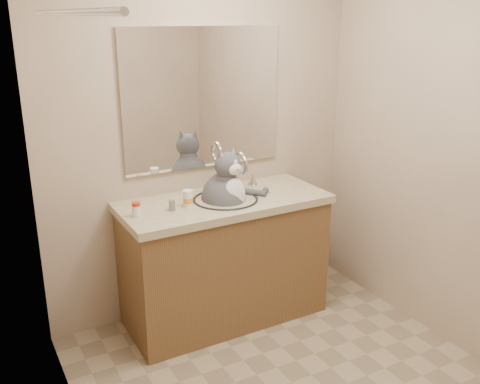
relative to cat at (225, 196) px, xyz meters
name	(u,v)px	position (x,y,z in m)	size (l,w,h in m)	color
room	(318,187)	(0.00, -0.95, 0.33)	(2.22, 2.52, 2.42)	gray
vanity	(225,257)	(0.00, 0.01, -0.43)	(1.34, 0.59, 1.12)	brown
mirror	(204,99)	(0.00, 0.28, 0.58)	(1.10, 0.02, 0.90)	white
shower_curtain	(91,259)	(-1.05, -0.85, 0.16)	(0.02, 1.30, 1.93)	#C6B195
cat	(225,196)	(0.00, 0.00, 0.00)	(0.45, 0.37, 0.56)	#4B4B50
pill_bottle_redcap	(136,209)	(-0.59, -0.02, 0.02)	(0.07, 0.07, 0.09)	white
pill_bottle_orange	(188,199)	(-0.26, -0.01, 0.03)	(0.08, 0.08, 0.11)	white
grey_canister	(172,205)	(-0.37, -0.02, 0.01)	(0.05, 0.05, 0.06)	slate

